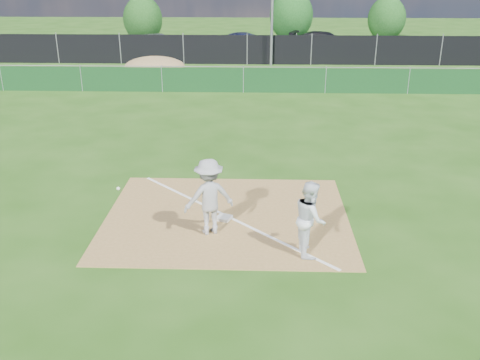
% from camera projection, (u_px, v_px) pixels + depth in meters
% --- Properties ---
extents(ground, '(90.00, 90.00, 0.00)m').
position_uv_depth(ground, '(240.00, 120.00, 21.66)').
color(ground, '#204A0F').
rests_on(ground, ground).
extents(infield_dirt, '(6.00, 5.00, 0.02)m').
position_uv_depth(infield_dirt, '(227.00, 217.00, 13.32)').
color(infield_dirt, olive).
rests_on(infield_dirt, ground).
extents(foul_line, '(5.01, 5.01, 0.01)m').
position_uv_depth(foul_line, '(227.00, 216.00, 13.31)').
color(foul_line, white).
rests_on(foul_line, infield_dirt).
extents(green_fence, '(44.00, 0.05, 1.20)m').
position_uv_depth(green_fence, '(243.00, 80.00, 26.07)').
color(green_fence, '#0E3515').
rests_on(green_fence, ground).
extents(dirt_mound, '(3.38, 2.60, 1.17)m').
position_uv_depth(dirt_mound, '(155.00, 67.00, 29.48)').
color(dirt_mound, olive).
rests_on(dirt_mound, ground).
extents(black_fence, '(46.00, 0.04, 1.80)m').
position_uv_depth(black_fence, '(247.00, 50.00, 33.37)').
color(black_fence, black).
rests_on(black_fence, ground).
extents(parking_lot, '(46.00, 9.00, 0.01)m').
position_uv_depth(parking_lot, '(249.00, 52.00, 38.34)').
color(parking_lot, black).
rests_on(parking_lot, ground).
extents(first_base, '(0.44, 0.44, 0.07)m').
position_uv_depth(first_base, '(224.00, 218.00, 13.15)').
color(first_base, silver).
rests_on(first_base, infield_dirt).
extents(play_at_first, '(2.67, 1.04, 1.81)m').
position_uv_depth(play_at_first, '(209.00, 197.00, 12.19)').
color(play_at_first, '#A8A8AA').
rests_on(play_at_first, infield_dirt).
extents(runner, '(0.70, 0.87, 1.67)m').
position_uv_depth(runner, '(310.00, 218.00, 11.37)').
color(runner, white).
rests_on(runner, ground).
extents(car_left, '(4.22, 3.04, 1.33)m').
position_uv_depth(car_left, '(160.00, 42.00, 38.55)').
color(car_left, '#B8BBC1').
rests_on(car_left, parking_lot).
extents(car_mid, '(4.58, 2.07, 1.46)m').
position_uv_depth(car_mid, '(247.00, 44.00, 36.81)').
color(car_mid, black).
rests_on(car_mid, parking_lot).
extents(car_right, '(5.31, 3.45, 1.43)m').
position_uv_depth(car_right, '(325.00, 42.00, 37.87)').
color(car_right, black).
rests_on(car_right, parking_lot).
extents(tree_left, '(3.04, 3.04, 3.61)m').
position_uv_depth(tree_left, '(143.00, 19.00, 41.87)').
color(tree_left, '#382316').
rests_on(tree_left, ground).
extents(tree_mid, '(3.42, 3.42, 4.05)m').
position_uv_depth(tree_mid, '(291.00, 16.00, 42.28)').
color(tree_mid, '#382316').
rests_on(tree_mid, ground).
extents(tree_right, '(2.98, 2.98, 3.53)m').
position_uv_depth(tree_right, '(387.00, 19.00, 42.62)').
color(tree_right, '#382316').
rests_on(tree_right, ground).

